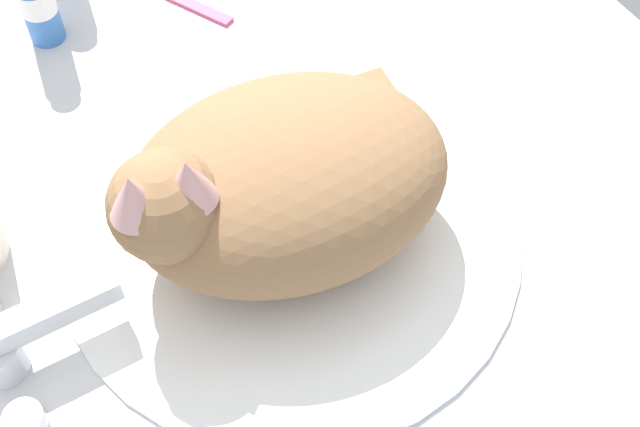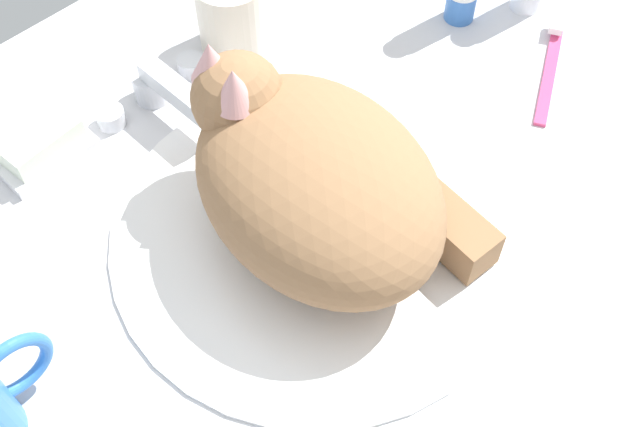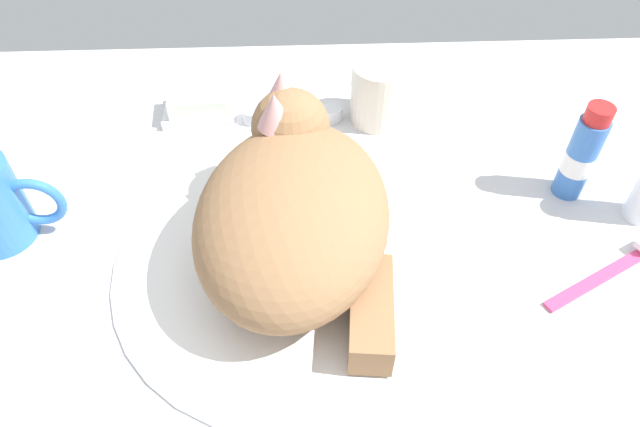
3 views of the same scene
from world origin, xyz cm
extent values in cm
cube|color=silver|center=(0.00, 0.00, -1.50)|extent=(110.00, 82.50, 3.00)
cylinder|color=white|center=(0.00, 0.00, 0.40)|extent=(36.72, 36.72, 0.81)
cylinder|color=silver|center=(0.00, 23.43, 1.61)|extent=(3.60, 3.60, 3.23)
cube|color=silver|center=(0.00, 18.67, 4.23)|extent=(2.00, 9.51, 2.00)
cylinder|color=silver|center=(-5.08, 23.43, 0.90)|extent=(2.80, 2.80, 1.80)
cylinder|color=silver|center=(5.08, 23.43, 0.90)|extent=(2.80, 2.80, 1.80)
ellipsoid|color=#936B47|center=(0.00, 0.00, 6.83)|extent=(22.25, 27.30, 12.03)
sphere|color=#936B47|center=(0.28, 9.27, 10.13)|extent=(9.32, 9.32, 8.02)
ellipsoid|color=white|center=(0.00, 7.69, 8.33)|extent=(5.27, 5.91, 4.41)
cone|color=#DB9E9E|center=(-1.42, 7.74, 13.54)|extent=(4.19, 4.19, 3.61)
cone|color=#DB9E9E|center=(-0.78, 11.29, 13.54)|extent=(4.19, 4.19, 3.61)
cube|color=#936B47|center=(6.87, -8.07, 2.73)|extent=(4.86, 10.85, 3.83)
ellipsoid|color=white|center=(9.27, 2.68, 2.53)|extent=(4.54, 6.15, 3.45)
torus|color=#3372C6|center=(-26.22, 5.06, 4.74)|extent=(6.31, 1.00, 6.31)
cylinder|color=silver|center=(11.00, 23.30, 4.02)|extent=(7.23, 7.23, 8.04)
cube|color=white|center=(-12.09, 24.83, 0.60)|extent=(9.00, 6.40, 1.20)
cube|color=silver|center=(-12.09, 24.83, 2.36)|extent=(7.82, 5.52, 2.32)
cube|color=#D83F72|center=(30.74, -3.25, 0.40)|extent=(13.71, 7.94, 0.80)
cube|color=white|center=(36.34, -0.32, 1.20)|extent=(2.62, 2.30, 0.80)
camera|label=1|loc=(-34.15, 16.97, 56.66)|focal=47.91mm
camera|label=2|loc=(-27.16, -27.10, 56.86)|focal=43.34mm
camera|label=3|loc=(1.10, -36.49, 47.19)|focal=32.45mm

